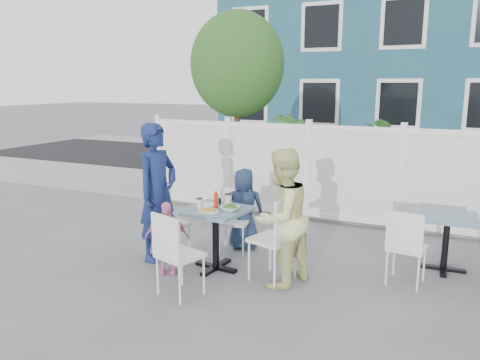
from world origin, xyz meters
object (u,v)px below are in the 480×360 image
at_px(main_table, 216,222).
at_px(chair_near, 174,249).
at_px(chair_back, 235,215).
at_px(boy, 244,209).
at_px(chair_right, 279,233).
at_px(man, 158,192).
at_px(spare_table, 447,228).
at_px(toddler, 167,238).
at_px(woman, 281,218).
at_px(utility_cabinet, 216,161).
at_px(chair_left, 165,217).

xyz_separation_m(main_table, chair_near, (-0.03, -0.87, -0.06)).
height_order(chair_back, boy, boy).
bearing_deg(main_table, chair_near, -92.18).
relative_size(chair_right, chair_back, 1.20).
relative_size(chair_back, man, 0.48).
bearing_deg(man, chair_back, -39.66).
height_order(chair_right, boy, boy).
bearing_deg(spare_table, boy, -173.27).
distance_m(spare_table, man, 3.59).
bearing_deg(spare_table, toddler, -153.95).
xyz_separation_m(woman, toddler, (-1.35, -0.27, -0.34)).
relative_size(utility_cabinet, toddler, 1.34).
bearing_deg(toddler, spare_table, 0.29).
distance_m(woman, toddler, 1.41).
xyz_separation_m(chair_left, woman, (1.66, -0.17, 0.24)).
height_order(utility_cabinet, chair_near, utility_cabinet).
bearing_deg(chair_right, woman, -115.77).
bearing_deg(main_table, chair_right, -2.71).
bearing_deg(chair_back, boy, -143.30).
bearing_deg(main_table, woman, -5.17).
bearing_deg(utility_cabinet, chair_right, -46.03).
relative_size(utility_cabinet, chair_near, 1.28).
height_order(spare_table, man, man).
bearing_deg(toddler, chair_near, -75.40).
bearing_deg(chair_back, chair_near, 81.47).
bearing_deg(spare_table, man, -161.86).
distance_m(utility_cabinet, chair_right, 5.08).
bearing_deg(chair_right, main_table, 104.66).
bearing_deg(utility_cabinet, woman, -45.91).
distance_m(main_table, chair_left, 0.80).
distance_m(utility_cabinet, chair_near, 5.38).
height_order(utility_cabinet, woman, woman).
xyz_separation_m(woman, boy, (-0.87, 0.91, -0.22)).
xyz_separation_m(chair_near, woman, (0.90, 0.79, 0.24)).
relative_size(main_table, toddler, 0.91).
xyz_separation_m(man, woman, (1.71, -0.10, -0.11)).
xyz_separation_m(utility_cabinet, chair_near, (2.10, -4.95, -0.06)).
height_order(woman, boy, woman).
distance_m(main_table, toddler, 0.61).
bearing_deg(utility_cabinet, chair_near, -58.76).
bearing_deg(spare_table, main_table, -156.13).
bearing_deg(chair_near, chair_back, 108.90).
xyz_separation_m(spare_table, chair_left, (-3.35, -1.03, -0.00)).
bearing_deg(woman, chair_near, -28.22).
distance_m(chair_right, boy, 1.20).
xyz_separation_m(man, boy, (0.84, 0.81, -0.32)).
distance_m(spare_table, woman, 2.09).
height_order(utility_cabinet, chair_left, utility_cabinet).
bearing_deg(man, toddler, -128.64).
bearing_deg(chair_near, chair_left, 145.26).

